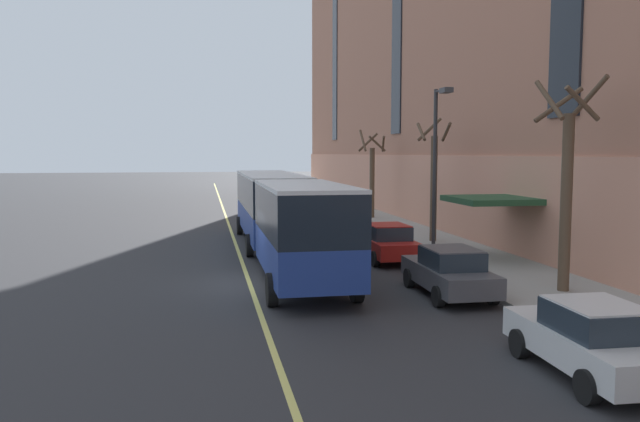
# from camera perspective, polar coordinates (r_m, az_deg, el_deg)

# --- Properties ---
(ground_plane) EXTENTS (260.00, 260.00, 0.00)m
(ground_plane) POSITION_cam_1_polar(r_m,az_deg,el_deg) (21.96, -5.16, -6.58)
(ground_plane) COLOR #303033
(sidewalk) EXTENTS (4.55, 160.00, 0.15)m
(sidewalk) POSITION_cam_1_polar(r_m,az_deg,el_deg) (27.13, 13.53, -4.26)
(sidewalk) COLOR #9E9B93
(sidewalk) RESTS_ON ground
(city_bus) EXTENTS (2.88, 20.14, 3.51)m
(city_bus) POSITION_cam_1_polar(r_m,az_deg,el_deg) (26.77, -3.65, 0.01)
(city_bus) COLOR navy
(city_bus) RESTS_ON ground
(parked_car_white_0) EXTENTS (1.92, 4.34, 1.56)m
(parked_car_white_0) POSITION_cam_1_polar(r_m,az_deg,el_deg) (48.12, -1.57, 0.86)
(parked_car_white_0) COLOR silver
(parked_car_white_0) RESTS_ON ground
(parked_car_darkgray_1) EXTENTS (2.03, 4.78, 1.56)m
(parked_car_darkgray_1) POSITION_cam_1_polar(r_m,az_deg,el_deg) (36.66, 1.47, -0.53)
(parked_car_darkgray_1) COLOR #4C4C51
(parked_car_darkgray_1) RESTS_ON ground
(parked_car_red_3) EXTENTS (1.99, 4.52, 1.56)m
(parked_car_red_3) POSITION_cam_1_polar(r_m,az_deg,el_deg) (26.40, 6.08, -2.85)
(parked_car_red_3) COLOR #B21E19
(parked_car_red_3) RESTS_ON ground
(parked_car_white_4) EXTENTS (2.01, 4.27, 1.56)m
(parked_car_white_4) POSITION_cam_1_polar(r_m,az_deg,el_deg) (13.93, 23.55, -10.71)
(parked_car_white_4) COLOR silver
(parked_car_white_4) RESTS_ON ground
(parked_car_navy_6) EXTENTS (2.06, 4.43, 1.56)m
(parked_car_navy_6) POSITION_cam_1_polar(r_m,az_deg,el_deg) (54.06, -2.41, 1.35)
(parked_car_navy_6) COLOR navy
(parked_car_navy_6) RESTS_ON ground
(parked_car_darkgray_7) EXTENTS (1.99, 4.53, 1.56)m
(parked_car_darkgray_7) POSITION_cam_1_polar(r_m,az_deg,el_deg) (20.22, 11.73, -5.45)
(parked_car_darkgray_7) COLOR #4C4C51
(parked_car_darkgray_7) RESTS_ON ground
(street_tree_mid_block) EXTENTS (1.82, 1.77, 6.77)m
(street_tree_mid_block) POSITION_cam_1_polar(r_m,az_deg,el_deg) (21.09, 21.62, 2.45)
(street_tree_mid_block) COLOR brown
(street_tree_mid_block) RESTS_ON sidewalk
(street_tree_far_uptown) EXTENTS (1.54, 1.47, 6.15)m
(street_tree_far_uptown) POSITION_cam_1_polar(r_m,az_deg,el_deg) (31.47, 10.33, 2.81)
(street_tree_far_uptown) COLOR brown
(street_tree_far_uptown) RESTS_ON sidewalk
(street_tree_far_downtown) EXTENTS (1.82, 1.81, 5.96)m
(street_tree_far_downtown) POSITION_cam_1_polar(r_m,az_deg,el_deg) (42.41, 4.79, 3.44)
(street_tree_far_downtown) COLOR brown
(street_tree_far_downtown) RESTS_ON sidewalk
(street_lamp) EXTENTS (0.36, 1.48, 6.95)m
(street_lamp) POSITION_cam_1_polar(r_m,az_deg,el_deg) (25.79, 10.64, 4.96)
(street_lamp) COLOR #2D2D30
(street_lamp) RESTS_ON sidewalk
(lane_centerline) EXTENTS (0.16, 140.00, 0.01)m
(lane_centerline) POSITION_cam_1_polar(r_m,az_deg,el_deg) (24.86, -6.95, -5.19)
(lane_centerline) COLOR #E0D66B
(lane_centerline) RESTS_ON ground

